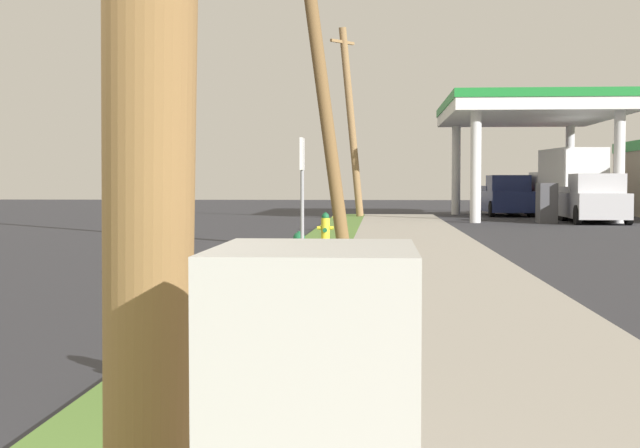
{
  "coord_description": "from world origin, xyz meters",
  "views": [
    {
      "loc": [
        2.11,
        -2.52,
        1.63
      ],
      "look_at": [
        0.9,
        15.4,
        0.79
      ],
      "focal_mm": 50.31,
      "sensor_mm": 36.0,
      "label": 1
    }
  ],
  "objects_px": {
    "fire_hydrant_nearest": "(199,338)",
    "fire_hydrant_third": "(325,229)",
    "car_red_by_near_pump": "(539,199)",
    "utility_pole_background": "(351,121)",
    "truck_white_at_forecourt": "(568,185)",
    "truck_navy_at_far_bay": "(505,197)",
    "street_sign_post": "(302,182)",
    "truck_silver_on_apron": "(592,200)",
    "utility_pole_midground": "(316,43)",
    "fire_hydrant_second": "(299,258)",
    "fire_hydrant_fourth": "(339,218)"
  },
  "relations": [
    {
      "from": "fire_hydrant_nearest",
      "to": "fire_hydrant_third",
      "type": "xyz_separation_m",
      "value": [
        -0.01,
        16.04,
        0.0
      ]
    },
    {
      "from": "car_red_by_near_pump",
      "to": "utility_pole_background",
      "type": "bearing_deg",
      "value": -138.05
    },
    {
      "from": "truck_white_at_forecourt",
      "to": "truck_navy_at_far_bay",
      "type": "xyz_separation_m",
      "value": [
        -2.32,
        3.46,
        -0.57
      ]
    },
    {
      "from": "fire_hydrant_nearest",
      "to": "street_sign_post",
      "type": "height_order",
      "value": "street_sign_post"
    },
    {
      "from": "fire_hydrant_nearest",
      "to": "street_sign_post",
      "type": "distance_m",
      "value": 5.68
    },
    {
      "from": "utility_pole_background",
      "to": "truck_silver_on_apron",
      "type": "distance_m",
      "value": 10.66
    },
    {
      "from": "utility_pole_midground",
      "to": "utility_pole_background",
      "type": "distance_m",
      "value": 17.54
    },
    {
      "from": "fire_hydrant_nearest",
      "to": "street_sign_post",
      "type": "bearing_deg",
      "value": 86.78
    },
    {
      "from": "utility_pole_background",
      "to": "car_red_by_near_pump",
      "type": "relative_size",
      "value": 1.8
    },
    {
      "from": "fire_hydrant_nearest",
      "to": "fire_hydrant_third",
      "type": "relative_size",
      "value": 1.0
    },
    {
      "from": "fire_hydrant_second",
      "to": "fire_hydrant_third",
      "type": "relative_size",
      "value": 1.0
    },
    {
      "from": "fire_hydrant_second",
      "to": "car_red_by_near_pump",
      "type": "xyz_separation_m",
      "value": [
        9.67,
        34.08,
        0.28
      ]
    },
    {
      "from": "fire_hydrant_second",
      "to": "street_sign_post",
      "type": "height_order",
      "value": "street_sign_post"
    },
    {
      "from": "fire_hydrant_third",
      "to": "truck_white_at_forecourt",
      "type": "xyz_separation_m",
      "value": [
        9.83,
        18.22,
        1.04
      ]
    },
    {
      "from": "fire_hydrant_third",
      "to": "truck_silver_on_apron",
      "type": "bearing_deg",
      "value": 54.83
    },
    {
      "from": "fire_hydrant_second",
      "to": "utility_pole_midground",
      "type": "xyz_separation_m",
      "value": [
        -0.29,
        7.86,
        4.57
      ]
    },
    {
      "from": "utility_pole_midground",
      "to": "car_red_by_near_pump",
      "type": "bearing_deg",
      "value": 69.21
    },
    {
      "from": "utility_pole_midground",
      "to": "street_sign_post",
      "type": "bearing_deg",
      "value": -87.1
    },
    {
      "from": "utility_pole_background",
      "to": "fire_hydrant_second",
      "type": "bearing_deg",
      "value": -89.99
    },
    {
      "from": "truck_silver_on_apron",
      "to": "truck_navy_at_far_bay",
      "type": "distance_m",
      "value": 7.96
    },
    {
      "from": "truck_silver_on_apron",
      "to": "truck_navy_at_far_bay",
      "type": "relative_size",
      "value": 1.0
    },
    {
      "from": "car_red_by_near_pump",
      "to": "street_sign_post",
      "type": "bearing_deg",
      "value": -104.86
    },
    {
      "from": "fire_hydrant_second",
      "to": "fire_hydrant_nearest",
      "type": "bearing_deg",
      "value": -90.95
    },
    {
      "from": "fire_hydrant_nearest",
      "to": "fire_hydrant_fourth",
      "type": "xyz_separation_m",
      "value": [
        0.02,
        22.99,
        0.0
      ]
    },
    {
      "from": "utility_pole_midground",
      "to": "utility_pole_background",
      "type": "bearing_deg",
      "value": 89.08
    },
    {
      "from": "fire_hydrant_third",
      "to": "fire_hydrant_fourth",
      "type": "distance_m",
      "value": 6.95
    },
    {
      "from": "fire_hydrant_third",
      "to": "fire_hydrant_nearest",
      "type": "bearing_deg",
      "value": -89.97
    },
    {
      "from": "fire_hydrant_nearest",
      "to": "utility_pole_midground",
      "type": "xyz_separation_m",
      "value": [
        -0.17,
        15.05,
        4.57
      ]
    },
    {
      "from": "utility_pole_midground",
      "to": "car_red_by_near_pump",
      "type": "height_order",
      "value": "utility_pole_midground"
    },
    {
      "from": "fire_hydrant_nearest",
      "to": "fire_hydrant_second",
      "type": "relative_size",
      "value": 1.0
    },
    {
      "from": "utility_pole_midground",
      "to": "truck_navy_at_far_bay",
      "type": "relative_size",
      "value": 1.76
    },
    {
      "from": "utility_pole_midground",
      "to": "utility_pole_background",
      "type": "xyz_separation_m",
      "value": [
        0.28,
        17.52,
        -0.71
      ]
    },
    {
      "from": "fire_hydrant_second",
      "to": "car_red_by_near_pump",
      "type": "height_order",
      "value": "car_red_by_near_pump"
    },
    {
      "from": "truck_silver_on_apron",
      "to": "truck_navy_at_far_bay",
      "type": "height_order",
      "value": "same"
    },
    {
      "from": "fire_hydrant_nearest",
      "to": "car_red_by_near_pump",
      "type": "height_order",
      "value": "car_red_by_near_pump"
    },
    {
      "from": "utility_pole_midground",
      "to": "street_sign_post",
      "type": "height_order",
      "value": "utility_pole_midground"
    },
    {
      "from": "fire_hydrant_nearest",
      "to": "truck_silver_on_apron",
      "type": "relative_size",
      "value": 0.14
    },
    {
      "from": "utility_pole_midground",
      "to": "truck_white_at_forecourt",
      "type": "distance_m",
      "value": 21.94
    },
    {
      "from": "fire_hydrant_third",
      "to": "truck_white_at_forecourt",
      "type": "height_order",
      "value": "truck_white_at_forecourt"
    },
    {
      "from": "street_sign_post",
      "to": "truck_navy_at_far_bay",
      "type": "distance_m",
      "value": 32.98
    },
    {
      "from": "utility_pole_midground",
      "to": "car_red_by_near_pump",
      "type": "distance_m",
      "value": 28.38
    },
    {
      "from": "fire_hydrant_second",
      "to": "fire_hydrant_fourth",
      "type": "bearing_deg",
      "value": 90.36
    },
    {
      "from": "truck_white_at_forecourt",
      "to": "fire_hydrant_third",
      "type": "bearing_deg",
      "value": -118.33
    },
    {
      "from": "fire_hydrant_fourth",
      "to": "truck_navy_at_far_bay",
      "type": "relative_size",
      "value": 0.14
    },
    {
      "from": "fire_hydrant_fourth",
      "to": "utility_pole_midground",
      "type": "distance_m",
      "value": 9.16
    },
    {
      "from": "utility_pole_background",
      "to": "street_sign_post",
      "type": "distance_m",
      "value": 27.16
    },
    {
      "from": "fire_hydrant_second",
      "to": "fire_hydrant_fourth",
      "type": "height_order",
      "value": "same"
    },
    {
      "from": "fire_hydrant_third",
      "to": "truck_navy_at_far_bay",
      "type": "distance_m",
      "value": 22.95
    },
    {
      "from": "utility_pole_background",
      "to": "truck_white_at_forecourt",
      "type": "distance_m",
      "value": 10.25
    },
    {
      "from": "truck_silver_on_apron",
      "to": "truck_navy_at_far_bay",
      "type": "xyz_separation_m",
      "value": [
        -2.43,
        7.58,
        0.0
      ]
    }
  ]
}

